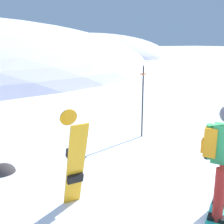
{
  "coord_description": "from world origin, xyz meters",
  "views": [
    {
      "loc": [
        -2.99,
        -2.49,
        2.58
      ],
      "look_at": [
        0.15,
        3.11,
        1.0
      ],
      "focal_mm": 45.62,
      "sensor_mm": 36.0,
      "label": 1
    }
  ],
  "objects_px": {
    "piste_marker_near": "(143,96)",
    "rock_dark": "(2,173)",
    "snowboarder_main": "(222,158)",
    "spare_snowboard": "(75,160)"
  },
  "relations": [
    {
      "from": "rock_dark",
      "to": "snowboarder_main",
      "type": "bearing_deg",
      "value": -49.03
    },
    {
      "from": "rock_dark",
      "to": "spare_snowboard",
      "type": "bearing_deg",
      "value": -66.0
    },
    {
      "from": "spare_snowboard",
      "to": "piste_marker_near",
      "type": "distance_m",
      "value": 3.82
    },
    {
      "from": "piste_marker_near",
      "to": "rock_dark",
      "type": "distance_m",
      "value": 4.01
    },
    {
      "from": "piste_marker_near",
      "to": "snowboarder_main",
      "type": "bearing_deg",
      "value": -107.13
    },
    {
      "from": "snowboarder_main",
      "to": "spare_snowboard",
      "type": "xyz_separation_m",
      "value": [
        -1.85,
        1.22,
        -0.11
      ]
    },
    {
      "from": "piste_marker_near",
      "to": "rock_dark",
      "type": "height_order",
      "value": "piste_marker_near"
    },
    {
      "from": "snowboarder_main",
      "to": "piste_marker_near",
      "type": "relative_size",
      "value": 0.85
    },
    {
      "from": "snowboarder_main",
      "to": "piste_marker_near",
      "type": "bearing_deg",
      "value": 72.87
    },
    {
      "from": "spare_snowboard",
      "to": "rock_dark",
      "type": "relative_size",
      "value": 2.98
    }
  ]
}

